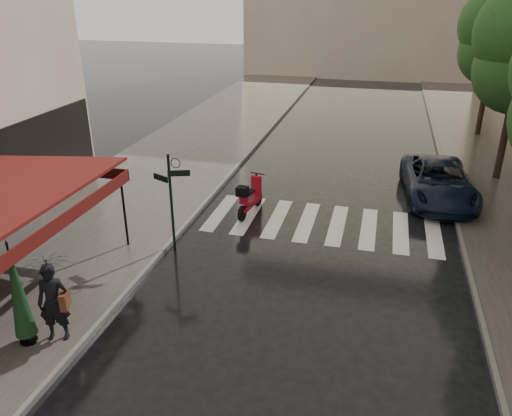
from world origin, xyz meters
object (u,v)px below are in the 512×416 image
at_px(pedestrian_with_umbrella, 48,273).
at_px(parasol_back, 17,290).
at_px(scooter, 250,198).
at_px(parked_car, 438,181).

distance_m(pedestrian_with_umbrella, parasol_back, 0.76).
bearing_deg(scooter, parked_car, 33.60).
bearing_deg(pedestrian_with_umbrella, parked_car, 32.58).
height_order(pedestrian_with_umbrella, parked_car, pedestrian_with_umbrella).
bearing_deg(parasol_back, parked_car, 49.83).
bearing_deg(scooter, pedestrian_with_umbrella, -98.38).
bearing_deg(pedestrian_with_umbrella, scooter, 55.00).
xyz_separation_m(pedestrian_with_umbrella, scooter, (2.37, 7.89, -1.22)).
xyz_separation_m(parked_car, parasol_back, (-9.55, -11.31, 0.77)).
relative_size(pedestrian_with_umbrella, scooter, 1.31).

